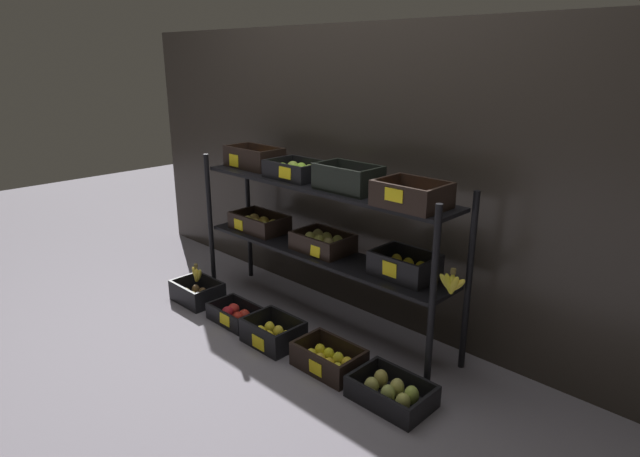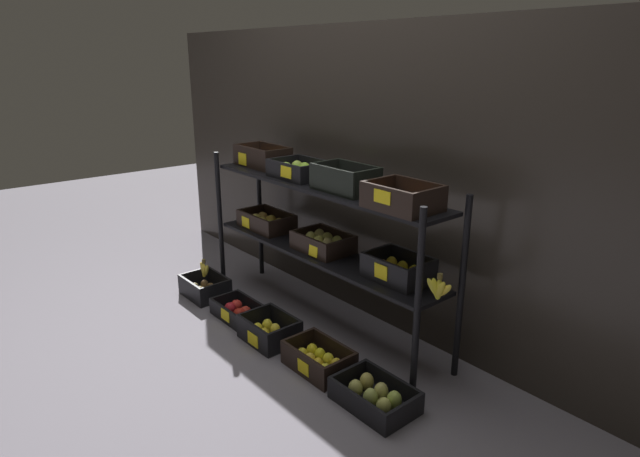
{
  "view_description": "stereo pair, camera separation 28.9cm",
  "coord_description": "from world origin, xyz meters",
  "px_view_note": "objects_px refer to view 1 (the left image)",
  "views": [
    {
      "loc": [
        2.01,
        -2.06,
        1.52
      ],
      "look_at": [
        0.0,
        0.0,
        0.59
      ],
      "focal_mm": 29.94,
      "sensor_mm": 36.0,
      "label": 1
    },
    {
      "loc": [
        2.2,
        -1.85,
        1.52
      ],
      "look_at": [
        0.0,
        0.0,
        0.59
      ],
      "focal_mm": 29.94,
      "sensor_mm": 36.0,
      "label": 2
    }
  ],
  "objects_px": {
    "crate_ground_apple_red": "(236,315)",
    "banana_bunch_loose": "(197,274)",
    "crate_ground_lemon": "(273,334)",
    "crate_ground_pear": "(392,392)",
    "crate_ground_right_lemon": "(329,360)",
    "crate_ground_kiwi": "(198,294)",
    "display_rack": "(319,213)"
  },
  "relations": [
    {
      "from": "crate_ground_apple_red",
      "to": "display_rack",
      "type": "bearing_deg",
      "value": 45.04
    },
    {
      "from": "crate_ground_right_lemon",
      "to": "banana_bunch_loose",
      "type": "relative_size",
      "value": 2.77
    },
    {
      "from": "crate_ground_lemon",
      "to": "banana_bunch_loose",
      "type": "height_order",
      "value": "banana_bunch_loose"
    },
    {
      "from": "display_rack",
      "to": "crate_ground_lemon",
      "type": "xyz_separation_m",
      "value": [
        0.0,
        -0.37,
        -0.62
      ]
    },
    {
      "from": "crate_ground_pear",
      "to": "crate_ground_apple_red",
      "type": "bearing_deg",
      "value": -179.02
    },
    {
      "from": "crate_ground_pear",
      "to": "banana_bunch_loose",
      "type": "bearing_deg",
      "value": -179.15
    },
    {
      "from": "crate_ground_apple_red",
      "to": "banana_bunch_loose",
      "type": "height_order",
      "value": "banana_bunch_loose"
    },
    {
      "from": "crate_ground_kiwi",
      "to": "crate_ground_pear",
      "type": "bearing_deg",
      "value": 0.81
    },
    {
      "from": "crate_ground_right_lemon",
      "to": "crate_ground_lemon",
      "type": "bearing_deg",
      "value": -176.22
    },
    {
      "from": "crate_ground_lemon",
      "to": "display_rack",
      "type": "bearing_deg",
      "value": 90.39
    },
    {
      "from": "crate_ground_kiwi",
      "to": "crate_ground_lemon",
      "type": "height_order",
      "value": "crate_ground_lemon"
    },
    {
      "from": "crate_ground_lemon",
      "to": "crate_ground_right_lemon",
      "type": "xyz_separation_m",
      "value": [
        0.4,
        0.03,
        -0.0
      ]
    },
    {
      "from": "crate_ground_apple_red",
      "to": "crate_ground_right_lemon",
      "type": "xyz_separation_m",
      "value": [
        0.75,
        0.02,
        0.01
      ]
    },
    {
      "from": "crate_ground_pear",
      "to": "banana_bunch_loose",
      "type": "xyz_separation_m",
      "value": [
        -1.55,
        -0.02,
        0.14
      ]
    },
    {
      "from": "crate_ground_apple_red",
      "to": "crate_ground_right_lemon",
      "type": "distance_m",
      "value": 0.75
    },
    {
      "from": "display_rack",
      "to": "crate_ground_apple_red",
      "type": "height_order",
      "value": "display_rack"
    },
    {
      "from": "crate_ground_kiwi",
      "to": "crate_ground_apple_red",
      "type": "relative_size",
      "value": 0.96
    },
    {
      "from": "crate_ground_kiwi",
      "to": "banana_bunch_loose",
      "type": "height_order",
      "value": "banana_bunch_loose"
    },
    {
      "from": "crate_ground_apple_red",
      "to": "banana_bunch_loose",
      "type": "xyz_separation_m",
      "value": [
        -0.4,
        -0.0,
        0.15
      ]
    },
    {
      "from": "crate_ground_right_lemon",
      "to": "crate_ground_pear",
      "type": "relative_size",
      "value": 0.94
    },
    {
      "from": "crate_ground_kiwi",
      "to": "crate_ground_right_lemon",
      "type": "distance_m",
      "value": 1.16
    },
    {
      "from": "crate_ground_right_lemon",
      "to": "crate_ground_pear",
      "type": "distance_m",
      "value": 0.39
    },
    {
      "from": "crate_ground_apple_red",
      "to": "crate_ground_lemon",
      "type": "xyz_separation_m",
      "value": [
        0.36,
        -0.01,
        0.01
      ]
    },
    {
      "from": "crate_ground_lemon",
      "to": "crate_ground_kiwi",
      "type": "bearing_deg",
      "value": 179.32
    },
    {
      "from": "crate_ground_apple_red",
      "to": "crate_ground_pear",
      "type": "relative_size",
      "value": 0.87
    },
    {
      "from": "crate_ground_right_lemon",
      "to": "banana_bunch_loose",
      "type": "height_order",
      "value": "banana_bunch_loose"
    },
    {
      "from": "display_rack",
      "to": "banana_bunch_loose",
      "type": "relative_size",
      "value": 14.62
    },
    {
      "from": "crate_ground_lemon",
      "to": "crate_ground_pear",
      "type": "height_order",
      "value": "crate_ground_lemon"
    },
    {
      "from": "crate_ground_apple_red",
      "to": "banana_bunch_loose",
      "type": "distance_m",
      "value": 0.42
    },
    {
      "from": "crate_ground_apple_red",
      "to": "banana_bunch_loose",
      "type": "bearing_deg",
      "value": -179.55
    },
    {
      "from": "crate_ground_kiwi",
      "to": "crate_ground_apple_red",
      "type": "height_order",
      "value": "crate_ground_kiwi"
    },
    {
      "from": "crate_ground_apple_red",
      "to": "crate_ground_right_lemon",
      "type": "bearing_deg",
      "value": 1.14
    }
  ]
}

